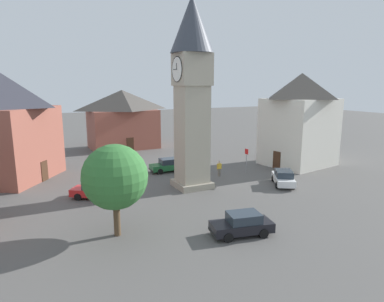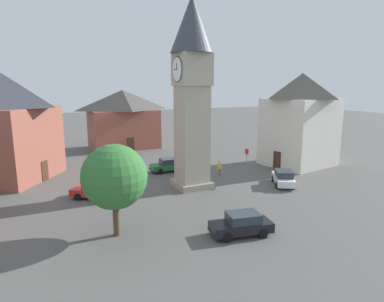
{
  "view_description": "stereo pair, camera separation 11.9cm",
  "coord_description": "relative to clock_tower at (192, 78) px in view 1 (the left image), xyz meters",
  "views": [
    {
      "loc": [
        -28.24,
        13.8,
        9.85
      ],
      "look_at": [
        0.0,
        0.0,
        3.6
      ],
      "focal_mm": 31.05,
      "sensor_mm": 36.0,
      "label": 1
    },
    {
      "loc": [
        -28.29,
        13.69,
        9.85
      ],
      "look_at": [
        0.0,
        0.0,
        3.6
      ],
      "focal_mm": 31.05,
      "sensor_mm": 36.0,
      "label": 2
    }
  ],
  "objects": [
    {
      "name": "building_shop_left",
      "position": [
        10.87,
        16.1,
        -4.83
      ],
      "size": [
        12.07,
        11.77,
        11.07
      ],
      "color": "#995142",
      "rests_on": "ground"
    },
    {
      "name": "tree",
      "position": [
        -7.5,
        9.2,
        -6.46
      ],
      "size": [
        4.27,
        4.27,
        6.17
      ],
      "color": "brown",
      "rests_on": "ground"
    },
    {
      "name": "car_red_corner",
      "position": [
        6.52,
        -0.13,
        -9.72
      ],
      "size": [
        1.93,
        4.19,
        1.53
      ],
      "color": "#236B38",
      "rests_on": "ground"
    },
    {
      "name": "car_silver_kerb",
      "position": [
        -11.09,
        1.7,
        -9.72
      ],
      "size": [
        2.49,
        4.38,
        1.53
      ],
      "color": "black",
      "rests_on": "ground"
    },
    {
      "name": "car_blue_kerb",
      "position": [
        -3.49,
        -8.48,
        -9.72
      ],
      "size": [
        4.41,
        3.56,
        1.53
      ],
      "color": "white",
      "rests_on": "ground"
    },
    {
      "name": "building_hall_far",
      "position": [
        2.68,
        -16.09,
        -4.73
      ],
      "size": [
        8.32,
        9.15,
        11.28
      ],
      "color": "silver",
      "rests_on": "ground"
    },
    {
      "name": "ground_plane",
      "position": [
        -0.0,
        -0.0,
        -10.48
      ],
      "size": [
        200.0,
        200.0,
        0.0
      ],
      "primitive_type": "plane",
      "color": "#565451"
    },
    {
      "name": "car_white_side",
      "position": [
        0.71,
        9.15,
        -9.72
      ],
      "size": [
        3.71,
        4.36,
        1.53
      ],
      "color": "red",
      "rests_on": "ground"
    },
    {
      "name": "clock_tower",
      "position": [
        0.0,
        0.0,
        0.0
      ],
      "size": [
        4.01,
        4.01,
        18.01
      ],
      "color": "gray",
      "rests_on": "ground"
    },
    {
      "name": "building_corner_back",
      "position": [
        23.54,
        0.66,
        -5.82
      ],
      "size": [
        7.48,
        10.76,
        9.12
      ],
      "color": "#995142",
      "rests_on": "ground"
    },
    {
      "name": "road_sign",
      "position": [
        1.99,
        -7.83,
        -8.58
      ],
      "size": [
        0.6,
        0.07,
        2.8
      ],
      "color": "gray",
      "rests_on": "ground"
    },
    {
      "name": "pedestrian",
      "position": [
        2.24,
        -4.43,
        -9.47
      ],
      "size": [
        0.27,
        0.55,
        1.69
      ],
      "color": "#706656",
      "rests_on": "ground"
    }
  ]
}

